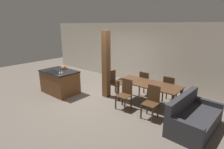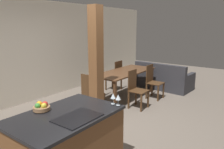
% 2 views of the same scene
% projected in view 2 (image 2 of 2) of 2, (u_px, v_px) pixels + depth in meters
% --- Properties ---
extents(ground_plane, '(16.00, 16.00, 0.00)m').
position_uv_depth(ground_plane, '(102.00, 126.00, 4.50)').
color(ground_plane, '#665B51').
extents(wall_back, '(11.20, 0.08, 2.70)m').
position_uv_depth(wall_back, '(26.00, 52.00, 5.70)').
color(wall_back, silver).
rests_on(wall_back, ground_plane).
extents(kitchen_island, '(1.45, 0.95, 0.90)m').
position_uv_depth(kitchen_island, '(67.00, 144.00, 2.95)').
color(kitchen_island, brown).
rests_on(kitchen_island, ground_plane).
extents(fruit_bowl, '(0.23, 0.23, 0.11)m').
position_uv_depth(fruit_bowl, '(42.00, 107.00, 2.94)').
color(fruit_bowl, '#99704C').
rests_on(fruit_bowl, kitchen_island).
extents(wine_glass_near, '(0.08, 0.08, 0.16)m').
position_uv_depth(wine_glass_near, '(118.00, 97.00, 3.10)').
color(wine_glass_near, silver).
rests_on(wine_glass_near, kitchen_island).
extents(wine_glass_middle, '(0.08, 0.08, 0.16)m').
position_uv_depth(wine_glass_middle, '(113.00, 96.00, 3.15)').
color(wine_glass_middle, silver).
rests_on(wine_glass_middle, kitchen_island).
extents(dining_table, '(2.07, 0.85, 0.77)m').
position_uv_depth(dining_table, '(125.00, 75.00, 6.12)').
color(dining_table, '#51331E').
rests_on(dining_table, ground_plane).
extents(dining_chair_near_left, '(0.40, 0.40, 0.95)m').
position_uv_depth(dining_chair_near_left, '(136.00, 88.00, 5.42)').
color(dining_chair_near_left, '#472D19').
rests_on(dining_chair_near_left, ground_plane).
extents(dining_chair_near_right, '(0.40, 0.40, 0.95)m').
position_uv_depth(dining_chair_near_right, '(153.00, 81.00, 6.15)').
color(dining_chair_near_right, '#472D19').
rests_on(dining_chair_near_right, ground_plane).
extents(dining_chair_far_left, '(0.40, 0.40, 0.95)m').
position_uv_depth(dining_chair_far_left, '(96.00, 81.00, 6.17)').
color(dining_chair_far_left, '#472D19').
rests_on(dining_chair_far_left, ground_plane).
extents(dining_chair_far_right, '(0.40, 0.40, 0.95)m').
position_uv_depth(dining_chair_far_right, '(116.00, 75.00, 6.90)').
color(dining_chair_far_right, '#472D19').
rests_on(dining_chair_far_right, ground_plane).
extents(dining_chair_head_end, '(0.40, 0.40, 0.95)m').
position_uv_depth(dining_chair_head_end, '(91.00, 93.00, 5.05)').
color(dining_chair_head_end, '#472D19').
rests_on(dining_chair_head_end, ground_plane).
extents(couch, '(0.99, 1.80, 0.85)m').
position_uv_depth(couch, '(163.00, 80.00, 7.16)').
color(couch, '#2D2D33').
rests_on(couch, ground_plane).
extents(timber_post, '(0.23, 0.23, 2.43)m').
position_uv_depth(timber_post, '(96.00, 65.00, 4.60)').
color(timber_post, brown).
rests_on(timber_post, ground_plane).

